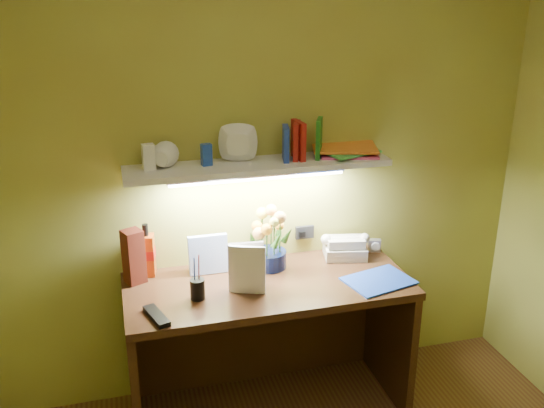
{
  "coord_description": "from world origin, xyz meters",
  "views": [
    {
      "loc": [
        -0.67,
        -1.37,
        2.15
      ],
      "look_at": [
        0.06,
        1.35,
        1.1
      ],
      "focal_mm": 40.0,
      "sensor_mm": 36.0,
      "label": 1
    }
  ],
  "objects_px": {
    "whisky_bottle": "(147,250)",
    "flower_bouquet": "(269,239)",
    "telephone": "(345,245)",
    "desk": "(268,348)",
    "desk_clock": "(374,245)"
  },
  "relations": [
    {
      "from": "whisky_bottle",
      "to": "flower_bouquet",
      "type": "bearing_deg",
      "value": -6.73
    },
    {
      "from": "flower_bouquet",
      "to": "telephone",
      "type": "distance_m",
      "value": 0.43
    },
    {
      "from": "desk",
      "to": "desk_clock",
      "type": "relative_size",
      "value": 20.25
    },
    {
      "from": "telephone",
      "to": "desk_clock",
      "type": "height_order",
      "value": "telephone"
    },
    {
      "from": "desk_clock",
      "to": "whisky_bottle",
      "type": "bearing_deg",
      "value": -162.69
    },
    {
      "from": "flower_bouquet",
      "to": "whisky_bottle",
      "type": "distance_m",
      "value": 0.62
    },
    {
      "from": "desk",
      "to": "telephone",
      "type": "bearing_deg",
      "value": 20.92
    },
    {
      "from": "telephone",
      "to": "whisky_bottle",
      "type": "height_order",
      "value": "whisky_bottle"
    },
    {
      "from": "desk",
      "to": "desk_clock",
      "type": "bearing_deg",
      "value": 17.4
    },
    {
      "from": "whisky_bottle",
      "to": "desk_clock",
      "type": "bearing_deg",
      "value": -1.65
    },
    {
      "from": "whisky_bottle",
      "to": "desk",
      "type": "bearing_deg",
      "value": -23.18
    },
    {
      "from": "desk",
      "to": "whisky_bottle",
      "type": "height_order",
      "value": "whisky_bottle"
    },
    {
      "from": "telephone",
      "to": "desk_clock",
      "type": "relative_size",
      "value": 3.15
    },
    {
      "from": "flower_bouquet",
      "to": "telephone",
      "type": "xyz_separation_m",
      "value": [
        0.42,
        0.01,
        -0.09
      ]
    },
    {
      "from": "telephone",
      "to": "flower_bouquet",
      "type": "bearing_deg",
      "value": -166.58
    }
  ]
}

